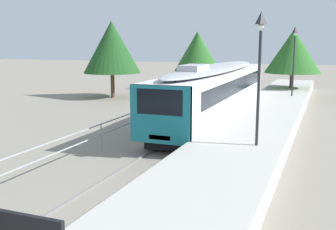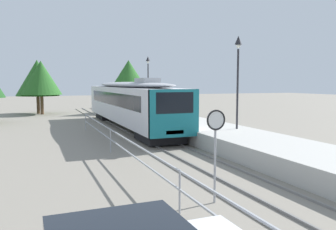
{
  "view_description": "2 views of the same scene",
  "coord_description": "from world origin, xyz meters",
  "px_view_note": "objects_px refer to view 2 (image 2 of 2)",
  "views": [
    {
      "loc": [
        6.67,
        4.35,
        5.07
      ],
      "look_at": [
        0.0,
        21.36,
        1.8
      ],
      "focal_mm": 43.79,
      "sensor_mm": 36.0,
      "label": 1
    },
    {
      "loc": [
        -6.94,
        3.52,
        3.59
      ],
      "look_at": [
        0.0,
        21.36,
        1.8
      ],
      "focal_mm": 37.21,
      "sensor_mm": 36.0,
      "label": 2
    }
  ],
  "objects_px": {
    "commuter_train": "(129,101)",
    "platform_lamp_mid_platform": "(238,64)",
    "platform_lamp_far_end": "(148,72)",
    "speed_limit_sign": "(216,133)"
  },
  "relations": [
    {
      "from": "platform_lamp_mid_platform",
      "to": "platform_lamp_far_end",
      "type": "distance_m",
      "value": 16.7
    },
    {
      "from": "platform_lamp_far_end",
      "to": "speed_limit_sign",
      "type": "relative_size",
      "value": 1.91
    },
    {
      "from": "commuter_train",
      "to": "platform_lamp_far_end",
      "type": "distance_m",
      "value": 9.21
    },
    {
      "from": "speed_limit_sign",
      "to": "platform_lamp_far_end",
      "type": "bearing_deg",
      "value": 76.4
    },
    {
      "from": "commuter_train",
      "to": "platform_lamp_mid_platform",
      "type": "relative_size",
      "value": 3.52
    },
    {
      "from": "commuter_train",
      "to": "platform_lamp_far_end",
      "type": "bearing_deg",
      "value": 62.45
    },
    {
      "from": "speed_limit_sign",
      "to": "platform_lamp_mid_platform",
      "type": "bearing_deg",
      "value": 54.1
    },
    {
      "from": "commuter_train",
      "to": "speed_limit_sign",
      "type": "relative_size",
      "value": 6.71
    },
    {
      "from": "commuter_train",
      "to": "speed_limit_sign",
      "type": "xyz_separation_m",
      "value": [
        -1.96,
        -17.22,
        -0.02
      ]
    },
    {
      "from": "platform_lamp_mid_platform",
      "to": "platform_lamp_far_end",
      "type": "bearing_deg",
      "value": 90.0
    }
  ]
}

